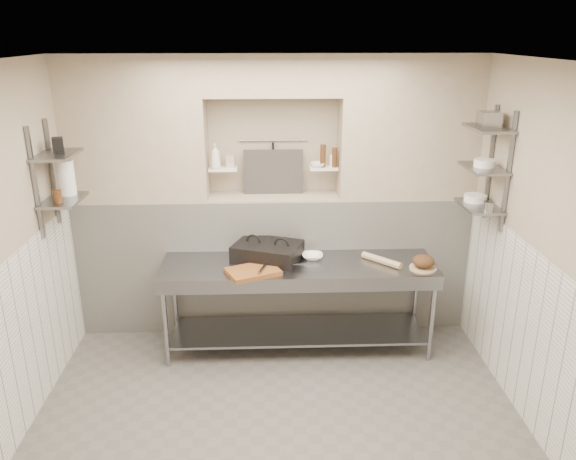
{
  "coord_description": "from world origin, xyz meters",
  "views": [
    {
      "loc": [
        -0.07,
        -3.7,
        2.98
      ],
      "look_at": [
        0.11,
        0.9,
        1.35
      ],
      "focal_mm": 35.0,
      "sensor_mm": 36.0,
      "label": 1
    }
  ],
  "objects_px": {
    "bottle_soap": "(216,156)",
    "cutting_board": "(253,272)",
    "prep_table": "(298,289)",
    "panini_press": "(267,252)",
    "rolling_pin": "(382,260)",
    "mixing_bowl": "(312,256)",
    "bowl_alcove": "(318,165)",
    "bread_loaf": "(424,261)",
    "jug_left": "(66,178)"
  },
  "relations": [
    {
      "from": "bowl_alcove",
      "to": "prep_table",
      "type": "bearing_deg",
      "value": -111.19
    },
    {
      "from": "rolling_pin",
      "to": "bread_loaf",
      "type": "bearing_deg",
      "value": -21.44
    },
    {
      "from": "bottle_soap",
      "to": "bowl_alcove",
      "type": "distance_m",
      "value": 1.01
    },
    {
      "from": "bowl_alcove",
      "to": "cutting_board",
      "type": "bearing_deg",
      "value": -130.6
    },
    {
      "from": "panini_press",
      "to": "bottle_soap",
      "type": "relative_size",
      "value": 2.97
    },
    {
      "from": "panini_press",
      "to": "bottle_soap",
      "type": "xyz_separation_m",
      "value": [
        -0.49,
        0.39,
        0.85
      ]
    },
    {
      "from": "panini_press",
      "to": "prep_table",
      "type": "bearing_deg",
      "value": -3.98
    },
    {
      "from": "cutting_board",
      "to": "panini_press",
      "type": "bearing_deg",
      "value": 67.6
    },
    {
      "from": "cutting_board",
      "to": "rolling_pin",
      "type": "relative_size",
      "value": 1.06
    },
    {
      "from": "panini_press",
      "to": "rolling_pin",
      "type": "distance_m",
      "value": 1.09
    },
    {
      "from": "prep_table",
      "to": "bread_loaf",
      "type": "height_order",
      "value": "bread_loaf"
    },
    {
      "from": "panini_press",
      "to": "cutting_board",
      "type": "bearing_deg",
      "value": -91.4
    },
    {
      "from": "rolling_pin",
      "to": "jug_left",
      "type": "xyz_separation_m",
      "value": [
        -2.85,
        0.0,
        0.84
      ]
    },
    {
      "from": "bread_loaf",
      "to": "bottle_soap",
      "type": "height_order",
      "value": "bottle_soap"
    },
    {
      "from": "cutting_board",
      "to": "bowl_alcove",
      "type": "distance_m",
      "value": 1.28
    },
    {
      "from": "mixing_bowl",
      "to": "bottle_soap",
      "type": "xyz_separation_m",
      "value": [
        -0.93,
        0.39,
        0.91
      ]
    },
    {
      "from": "jug_left",
      "to": "bottle_soap",
      "type": "bearing_deg",
      "value": 22.4
    },
    {
      "from": "prep_table",
      "to": "cutting_board",
      "type": "relative_size",
      "value": 5.74
    },
    {
      "from": "prep_table",
      "to": "bowl_alcove",
      "type": "relative_size",
      "value": 17.93
    },
    {
      "from": "mixing_bowl",
      "to": "prep_table",
      "type": "bearing_deg",
      "value": -135.95
    },
    {
      "from": "prep_table",
      "to": "bowl_alcove",
      "type": "height_order",
      "value": "bowl_alcove"
    },
    {
      "from": "panini_press",
      "to": "mixing_bowl",
      "type": "height_order",
      "value": "panini_press"
    },
    {
      "from": "jug_left",
      "to": "panini_press",
      "type": "bearing_deg",
      "value": 4.42
    },
    {
      "from": "bread_loaf",
      "to": "bottle_soap",
      "type": "distance_m",
      "value": 2.22
    },
    {
      "from": "panini_press",
      "to": "bottle_soap",
      "type": "bearing_deg",
      "value": 162.78
    },
    {
      "from": "bread_loaf",
      "to": "jug_left",
      "type": "bearing_deg",
      "value": 177.44
    },
    {
      "from": "cutting_board",
      "to": "mixing_bowl",
      "type": "xyz_separation_m",
      "value": [
        0.57,
        0.33,
        0.0
      ]
    },
    {
      "from": "mixing_bowl",
      "to": "bowl_alcove",
      "type": "bearing_deg",
      "value": 80.14
    },
    {
      "from": "cutting_board",
      "to": "jug_left",
      "type": "distance_m",
      "value": 1.85
    },
    {
      "from": "bowl_alcove",
      "to": "rolling_pin",
      "type": "bearing_deg",
      "value": -44.37
    },
    {
      "from": "bottle_soap",
      "to": "cutting_board",
      "type": "bearing_deg",
      "value": -63.38
    },
    {
      "from": "cutting_board",
      "to": "bowl_alcove",
      "type": "xyz_separation_m",
      "value": [
        0.64,
        0.75,
        0.81
      ]
    },
    {
      "from": "panini_press",
      "to": "bowl_alcove",
      "type": "distance_m",
      "value": 1.0
    },
    {
      "from": "rolling_pin",
      "to": "jug_left",
      "type": "relative_size",
      "value": 1.38
    },
    {
      "from": "bottle_soap",
      "to": "prep_table",
      "type": "bearing_deg",
      "value": -33.74
    },
    {
      "from": "prep_table",
      "to": "jug_left",
      "type": "bearing_deg",
      "value": -179.98
    },
    {
      "from": "mixing_bowl",
      "to": "cutting_board",
      "type": "bearing_deg",
      "value": -149.9
    },
    {
      "from": "prep_table",
      "to": "panini_press",
      "type": "xyz_separation_m",
      "value": [
        -0.29,
        0.14,
        0.34
      ]
    },
    {
      "from": "prep_table",
      "to": "jug_left",
      "type": "height_order",
      "value": "jug_left"
    },
    {
      "from": "prep_table",
      "to": "bottle_soap",
      "type": "relative_size",
      "value": 10.6
    },
    {
      "from": "mixing_bowl",
      "to": "bowl_alcove",
      "type": "height_order",
      "value": "bowl_alcove"
    },
    {
      "from": "panini_press",
      "to": "bottle_soap",
      "type": "distance_m",
      "value": 1.06
    },
    {
      "from": "bread_loaf",
      "to": "jug_left",
      "type": "height_order",
      "value": "jug_left"
    },
    {
      "from": "panini_press",
      "to": "jug_left",
      "type": "relative_size",
      "value": 2.35
    },
    {
      "from": "cutting_board",
      "to": "bread_loaf",
      "type": "distance_m",
      "value": 1.58
    },
    {
      "from": "prep_table",
      "to": "jug_left",
      "type": "distance_m",
      "value": 2.35
    },
    {
      "from": "bread_loaf",
      "to": "bottle_soap",
      "type": "bearing_deg",
      "value": 160.95
    },
    {
      "from": "prep_table",
      "to": "rolling_pin",
      "type": "xyz_separation_m",
      "value": [
        0.79,
        -0.0,
        0.29
      ]
    },
    {
      "from": "cutting_board",
      "to": "rolling_pin",
      "type": "bearing_deg",
      "value": 8.85
    },
    {
      "from": "cutting_board",
      "to": "rolling_pin",
      "type": "xyz_separation_m",
      "value": [
        1.22,
        0.19,
        0.01
      ]
    }
  ]
}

